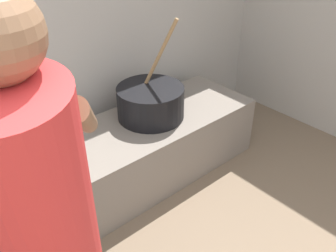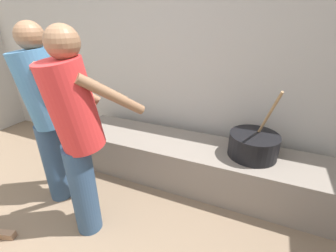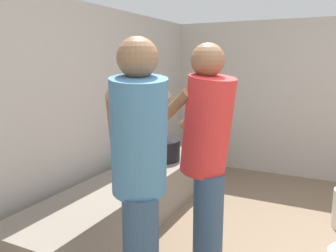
# 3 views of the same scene
# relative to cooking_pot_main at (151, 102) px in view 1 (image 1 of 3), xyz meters

# --- Properties ---
(hearth_ledge) EXTENTS (2.68, 0.60, 0.44)m
(hearth_ledge) POSITION_rel_cooking_pot_main_xyz_m (-0.60, -0.03, -0.33)
(hearth_ledge) COLOR slate
(hearth_ledge) RESTS_ON ground_plane
(cooking_pot_main) EXTENTS (0.45, 0.45, 0.67)m
(cooking_pot_main) POSITION_rel_cooking_pot_main_xyz_m (0.00, 0.00, 0.00)
(cooking_pot_main) COLOR black
(cooking_pot_main) RESTS_ON hearth_ledge
(cook_in_red_shirt) EXTENTS (0.61, 0.73, 1.60)m
(cook_in_red_shirt) POSITION_rel_cooking_pot_main_xyz_m (-1.15, -0.96, 0.37)
(cook_in_red_shirt) COLOR navy
(cook_in_red_shirt) RESTS_ON ground_plane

